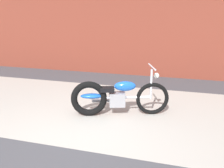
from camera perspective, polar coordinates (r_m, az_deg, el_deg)
ground_plane at (r=3.92m, az=-9.96°, el=-14.84°), size 80.00×80.00×0.00m
sidewalk_slab at (r=5.37m, az=-1.82°, el=-5.73°), size 36.00×3.50×0.01m
brick_building_wall at (r=8.35m, az=5.70°, el=18.34°), size 36.00×0.50×4.68m
motorcycle_blue at (r=4.88m, az=0.30°, el=-3.04°), size 1.92×0.88×1.03m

